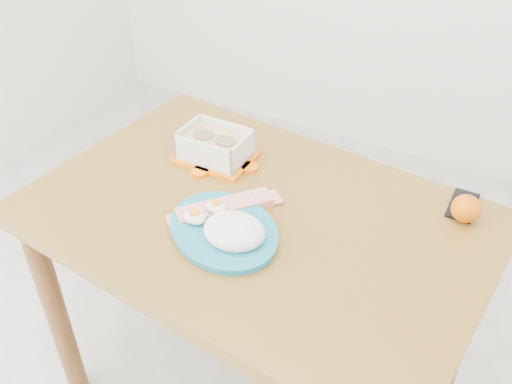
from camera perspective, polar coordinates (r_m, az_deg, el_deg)
The scene contains 6 objects.
dining_table at distance 1.43m, azimuth -0.00°, elevation -5.53°, with size 1.15×0.83×0.75m.
food_container at distance 1.52m, azimuth -4.13°, elevation 4.61°, with size 0.20×0.15×0.08m.
orange_fruit at distance 1.40m, azimuth 20.24°, elevation -1.57°, with size 0.07×0.07×0.07m, color #F25F04.
rice_plate at distance 1.27m, azimuth -2.94°, elevation -3.63°, with size 0.38×0.38×0.08m.
candy_bar at distance 1.35m, azimuth -3.12°, elevation -1.55°, with size 0.23×0.06×0.02m, color red.
smartphone at distance 1.46m, azimuth 19.97°, elevation -1.26°, with size 0.06×0.12×0.01m, color black.
Camera 1 is at (0.45, -0.76, 1.61)m, focal length 40.00 mm.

